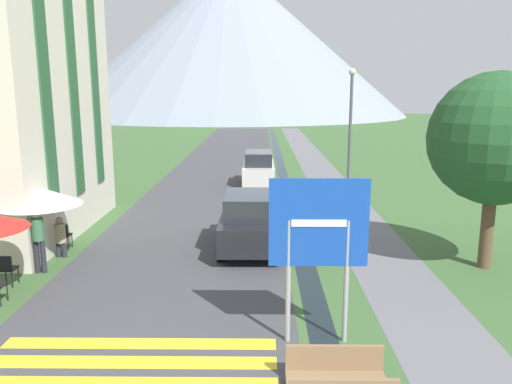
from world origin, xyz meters
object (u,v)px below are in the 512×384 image
at_px(cafe_chair_near_right, 6,267).
at_px(person_standing_terrace, 38,237).
at_px(cafe_chair_middle, 25,248).
at_px(parked_car_near, 251,221).
at_px(streetlamp, 350,130).
at_px(road_sign, 318,237).
at_px(cafe_umbrella_middle_white, 39,196).
at_px(cafe_chair_far_left, 40,236).
at_px(cafe_chair_far_right, 63,234).
at_px(person_seated_far, 60,235).
at_px(tree_by_path, 496,139).
at_px(parked_car_far, 259,168).

height_order(cafe_chair_near_right, person_standing_terrace, person_standing_terrace).
bearing_deg(cafe_chair_middle, parked_car_near, 6.71).
distance_m(cafe_chair_middle, streetlamp, 12.46).
xyz_separation_m(road_sign, cafe_chair_middle, (-7.90, 4.37, -1.69)).
relative_size(parked_car_near, cafe_umbrella_middle_white, 1.64).
relative_size(cafe_chair_far_left, cafe_umbrella_middle_white, 0.35).
relative_size(cafe_chair_far_right, person_standing_terrace, 0.48).
distance_m(road_sign, person_standing_terrace, 8.23).
bearing_deg(cafe_chair_far_right, person_seated_far, -99.20).
height_order(cafe_umbrella_middle_white, streetlamp, streetlamp).
bearing_deg(cafe_chair_far_right, tree_by_path, -32.04).
relative_size(cafe_chair_near_right, cafe_umbrella_middle_white, 0.35).
distance_m(parked_car_far, cafe_chair_middle, 13.97).
bearing_deg(parked_car_far, person_standing_terrace, -114.84).
bearing_deg(person_seated_far, cafe_chair_near_right, -101.96).
height_order(road_sign, cafe_chair_far_left, road_sign).
relative_size(road_sign, cafe_chair_far_right, 3.94).
height_order(cafe_chair_far_left, cafe_umbrella_middle_white, cafe_umbrella_middle_white).
distance_m(road_sign, cafe_chair_middle, 9.18).
xyz_separation_m(person_seated_far, streetlamp, (9.60, 5.61, 2.70)).
relative_size(parked_car_far, cafe_umbrella_middle_white, 1.80).
relative_size(road_sign, parked_car_far, 0.78).
height_order(parked_car_near, cafe_chair_far_right, parked_car_near).
bearing_deg(person_seated_far, cafe_chair_far_right, 106.21).
relative_size(cafe_chair_middle, cafe_chair_far_right, 1.00).
bearing_deg(person_seated_far, cafe_umbrella_middle_white, -122.20).
relative_size(parked_car_far, cafe_chair_near_right, 5.07).
height_order(parked_car_near, cafe_chair_near_right, parked_car_near).
bearing_deg(tree_by_path, person_seated_far, 176.54).
bearing_deg(cafe_chair_far_left, cafe_umbrella_middle_white, -81.96).
height_order(road_sign, cafe_chair_far_right, road_sign).
bearing_deg(cafe_chair_far_left, person_seated_far, -50.22).
relative_size(parked_car_far, cafe_chair_middle, 5.07).
xyz_separation_m(parked_car_far, cafe_chair_middle, (-6.65, -12.28, -0.40)).
height_order(cafe_chair_far_left, person_standing_terrace, person_standing_terrace).
xyz_separation_m(road_sign, parked_car_far, (-1.25, 16.66, -1.29)).
bearing_deg(cafe_chair_far_right, cafe_umbrella_middle_white, -120.37).
distance_m(parked_car_far, person_standing_terrace, 14.20).
xyz_separation_m(cafe_chair_near_right, streetlamp, (10.09, 7.93, 2.88)).
height_order(parked_car_near, cafe_chair_far_left, parked_car_near).
distance_m(person_standing_terrace, streetlamp, 12.12).
height_order(cafe_chair_middle, person_seated_far, person_seated_far).
xyz_separation_m(cafe_chair_middle, person_standing_terrace, (0.68, -0.60, 0.52)).
xyz_separation_m(cafe_chair_near_right, cafe_chair_middle, (-0.24, 1.59, 0.00)).
distance_m(parked_car_near, tree_by_path, 7.42).
relative_size(cafe_chair_near_right, cafe_chair_far_right, 1.00).
distance_m(cafe_chair_far_left, cafe_umbrella_middle_white, 1.86).
bearing_deg(cafe_chair_far_right, parked_car_far, 35.14).
height_order(person_seated_far, tree_by_path, tree_by_path).
relative_size(cafe_chair_near_right, streetlamp, 0.15).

